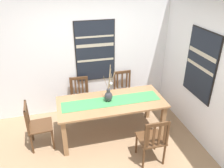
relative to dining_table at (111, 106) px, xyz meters
name	(u,v)px	position (x,y,z in m)	size (l,w,h in m)	color
ground_plane	(108,163)	(-0.24, -0.72, -0.67)	(6.40, 6.40, 0.03)	#8E7051
wall_back	(87,52)	(-0.24, 1.14, 0.70)	(6.40, 0.12, 2.70)	silver
wall_side	(219,80)	(1.62, -0.72, 0.70)	(0.12, 6.40, 2.70)	silver
dining_table	(111,106)	(0.00, 0.00, 0.00)	(1.98, 0.87, 0.76)	#8E6642
table_runner	(111,101)	(0.00, 0.00, 0.11)	(1.83, 0.36, 0.01)	#388447
centerpiece_vase	(109,95)	(-0.05, 0.02, 0.24)	(0.25, 0.28, 0.69)	#333338
chair_0	(124,91)	(0.51, 0.85, -0.19)	(0.43, 0.43, 0.89)	#4C301C
chair_1	(80,96)	(-0.49, 0.84, -0.19)	(0.44, 0.44, 0.87)	#4C301C
chair_2	(37,125)	(-1.37, 0.02, -0.19)	(0.44, 0.44, 0.90)	#4C301C
chair_3	(152,139)	(0.47, -0.86, -0.18)	(0.43, 0.43, 0.89)	#4C301C
painting_on_back_wall	(95,51)	(-0.08, 1.07, 0.73)	(0.85, 0.05, 1.32)	black
painting_on_side_wall	(201,65)	(1.55, -0.29, 0.79)	(0.05, 0.82, 1.23)	black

